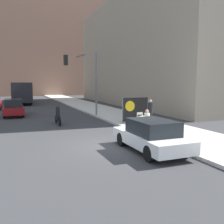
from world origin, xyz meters
The scene contains 12 objects.
ground_plane centered at (0.00, 0.00, 0.00)m, with size 160.00×160.00×0.00m, color #38383A.
sidewalk_curb centered at (4.43, 15.00, 0.07)m, with size 4.18×90.00×0.15m, color beige.
building_backdrop_far centered at (-2.00, 55.09, 13.77)m, with size 52.00×12.00×27.54m.
building_backdrop_right centered at (13.52, 20.49, 7.28)m, with size 10.00×32.00×14.56m.
seated_protester centered at (3.22, 2.45, 0.82)m, with size 0.92×0.77×1.24m.
jogger_on_sidewalk centered at (4.53, 4.34, 1.01)m, with size 0.34×0.34×1.69m.
protest_banner centered at (3.84, 5.28, 1.10)m, with size 2.09×0.06×1.79m.
traffic_light_pole centered at (1.51, 10.27, 3.81)m, with size 2.91×2.68×5.43m.
parked_car_curbside centered at (1.24, -1.37, 0.71)m, with size 1.82×4.24×1.41m.
car_on_road_nearest centered at (-4.31, 13.68, 0.76)m, with size 1.72×4.77×1.55m.
city_bus_on_road centered at (-3.23, 28.43, 1.76)m, with size 2.61×11.06×3.04m.
motorcycle_on_road centered at (-1.35, 7.32, 0.56)m, with size 0.28×2.15×1.33m.
Camera 1 is at (-4.27, -10.66, 2.98)m, focal length 40.00 mm.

